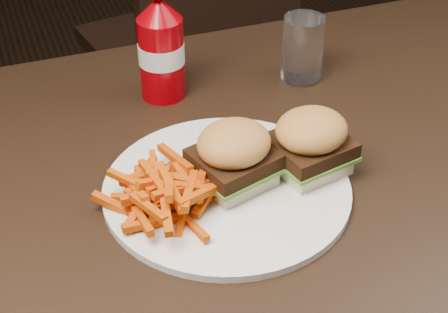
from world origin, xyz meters
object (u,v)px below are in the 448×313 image
object	(u,v)px
dining_table	(281,169)
plate	(227,189)
chair_far	(184,47)
ketchup_bottle	(162,61)
tumbler	(303,48)

from	to	relation	value
dining_table	plate	distance (m)	0.11
chair_far	plate	world-z (taller)	plate
plate	ketchup_bottle	distance (m)	0.27
plate	tumbler	size ratio (longest dim) A/B	3.11
chair_far	plate	bearing A→B (deg)	65.73
tumbler	dining_table	bearing A→B (deg)	-122.25
dining_table	plate	world-z (taller)	plate
tumbler	plate	bearing A→B (deg)	-132.98
chair_far	tumbler	bearing A→B (deg)	77.22
ketchup_bottle	tumbler	bearing A→B (deg)	-7.12
dining_table	tumbler	bearing A→B (deg)	57.75
plate	chair_far	bearing A→B (deg)	75.80
dining_table	plate	bearing A→B (deg)	-156.30
dining_table	chair_far	size ratio (longest dim) A/B	2.59
dining_table	chair_far	xyz separation A→B (m)	(0.16, 0.96, -0.30)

